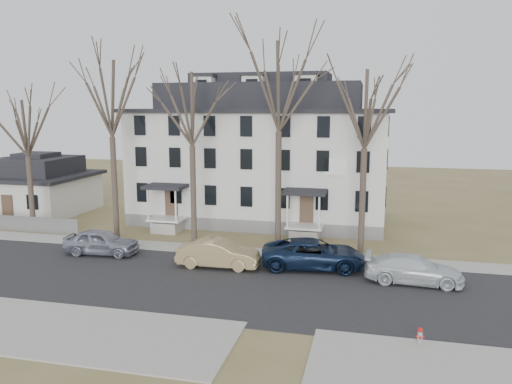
% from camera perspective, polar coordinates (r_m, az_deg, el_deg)
% --- Properties ---
extents(ground, '(120.00, 120.00, 0.00)m').
position_cam_1_polar(ground, '(25.25, -4.06, -12.07)').
color(ground, olive).
rests_on(ground, ground).
extents(main_road, '(120.00, 10.00, 0.04)m').
position_cam_1_polar(main_road, '(27.04, -2.77, -10.56)').
color(main_road, '#27272A').
rests_on(main_road, ground).
extents(far_sidewalk, '(120.00, 2.00, 0.08)m').
position_cam_1_polar(far_sidewalk, '(32.55, 0.17, -7.03)').
color(far_sidewalk, '#A09F97').
rests_on(far_sidewalk, ground).
extents(near_sidewalk_right, '(14.00, 5.00, 0.08)m').
position_cam_1_polar(near_sidewalk_right, '(20.31, 27.17, -18.81)').
color(near_sidewalk_right, '#A09F97').
rests_on(near_sidewalk_right, ground).
extents(near_sidewalk_left, '(20.00, 5.00, 0.08)m').
position_cam_1_polar(near_sidewalk_left, '(24.82, -26.27, -13.47)').
color(near_sidewalk_left, '#A09F97').
rests_on(near_sidewalk_left, ground).
extents(yellow_curb, '(14.00, 0.25, 0.06)m').
position_cam_1_polar(yellow_curb, '(30.98, 8.91, -8.02)').
color(yellow_curb, gold).
rests_on(yellow_curb, ground).
extents(boarding_house, '(20.80, 12.36, 12.05)m').
position_cam_1_polar(boarding_house, '(41.53, 0.61, 4.16)').
color(boarding_house, slate).
rests_on(boarding_house, ground).
extents(small_house, '(8.70, 8.70, 5.00)m').
position_cam_1_polar(small_house, '(48.67, -23.59, 0.44)').
color(small_house, silver).
rests_on(small_house, ground).
extents(tree_far_left, '(8.40, 8.40, 13.72)m').
position_cam_1_polar(tree_far_left, '(36.93, -16.32, 10.81)').
color(tree_far_left, '#473B31').
rests_on(tree_far_left, ground).
extents(tree_mid_left, '(7.80, 7.80, 12.74)m').
position_cam_1_polar(tree_mid_left, '(34.37, -7.39, 10.00)').
color(tree_mid_left, '#473B31').
rests_on(tree_mid_left, ground).
extents(tree_center, '(9.00, 9.00, 14.70)m').
position_cam_1_polar(tree_center, '(32.80, 2.66, 12.68)').
color(tree_center, '#473B31').
rests_on(tree_center, ground).
extents(tree_mid_right, '(7.80, 7.80, 12.74)m').
position_cam_1_polar(tree_mid_right, '(32.18, 12.45, 9.89)').
color(tree_mid_right, '#473B31').
rests_on(tree_mid_right, ground).
extents(tree_bungalow, '(6.60, 6.60, 10.78)m').
position_cam_1_polar(tree_bungalow, '(40.82, -24.82, 7.04)').
color(tree_bungalow, '#473B31').
rests_on(tree_bungalow, ground).
extents(car_silver, '(4.87, 2.22, 1.62)m').
position_cam_1_polar(car_silver, '(33.57, -17.24, -5.52)').
color(car_silver, '#8E91A2').
rests_on(car_silver, ground).
extents(car_tan, '(4.93, 1.84, 1.61)m').
position_cam_1_polar(car_tan, '(29.67, -4.31, -7.10)').
color(car_tan, tan).
rests_on(car_tan, ground).
extents(car_navy, '(6.36, 3.51, 1.69)m').
position_cam_1_polar(car_navy, '(29.58, 6.64, -7.11)').
color(car_navy, '#0F1C36').
rests_on(car_navy, ground).
extents(car_white, '(5.20, 2.24, 1.49)m').
position_cam_1_polar(car_white, '(28.32, 17.56, -8.47)').
color(car_white, silver).
rests_on(car_white, ground).
extents(bicycle_left, '(1.77, 1.15, 0.88)m').
position_cam_1_polar(bicycle_left, '(38.71, -10.15, -3.81)').
color(bicycle_left, black).
rests_on(bicycle_left, ground).
extents(fire_hydrant, '(0.31, 0.29, 0.75)m').
position_cam_1_polar(fire_hydrant, '(21.55, 18.23, -15.40)').
color(fire_hydrant, '#B7B7BA').
rests_on(fire_hydrant, ground).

